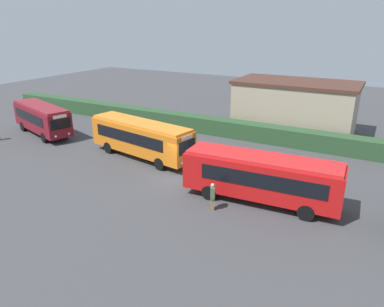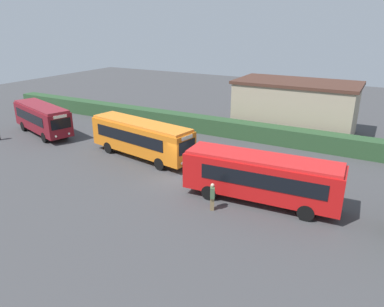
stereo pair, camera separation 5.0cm
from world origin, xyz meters
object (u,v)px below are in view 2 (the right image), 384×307
bus_maroon (42,118)px  person_right (212,196)px  person_center (177,148)px  bus_red (261,176)px  bus_orange (141,137)px

bus_maroon → person_right: bearing=2.4°
person_center → person_right: size_ratio=0.96×
bus_maroon → person_center: size_ratio=5.28×
bus_red → person_right: (-2.21, -2.44, -0.87)m
bus_orange → bus_red: (11.48, -2.86, -0.02)m
person_center → bus_maroon: bearing=-159.3°
bus_maroon → person_right: 22.90m
bus_red → bus_maroon: bearing=-11.5°
bus_orange → person_center: size_ratio=6.02×
bus_maroon → person_center: 15.64m
bus_orange → bus_red: 11.83m
person_right → bus_red: bearing=-159.5°
bus_orange → person_right: bearing=-20.1°
person_right → person_center: bearing=-73.0°
bus_maroon → bus_red: (24.34, -3.42, 0.03)m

